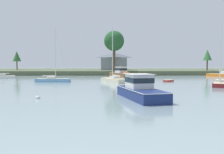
{
  "coord_description": "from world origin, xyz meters",
  "views": [
    {
      "loc": [
        2.87,
        -6.64,
        3.88
      ],
      "look_at": [
        4.0,
        38.86,
        1.42
      ],
      "focal_mm": 40.75,
      "sensor_mm": 36.0,
      "label": 1
    }
  ],
  "objects_px": {
    "sailboat_skyblue": "(53,81)",
    "sailboat_orange": "(223,76)",
    "dinghy_red": "(168,81)",
    "mooring_buoy_white": "(38,98)",
    "sailboat_cream": "(114,81)",
    "sailboat_white": "(1,78)",
    "cruiser_wood": "(122,74)",
    "cruiser_navy": "(138,92)",
    "sailboat_maroon": "(220,85)"
  },
  "relations": [
    {
      "from": "cruiser_wood",
      "to": "mooring_buoy_white",
      "type": "relative_size",
      "value": 17.68
    },
    {
      "from": "sailboat_white",
      "to": "sailboat_maroon",
      "type": "height_order",
      "value": "sailboat_maroon"
    },
    {
      "from": "dinghy_red",
      "to": "mooring_buoy_white",
      "type": "bearing_deg",
      "value": -128.88
    },
    {
      "from": "sailboat_orange",
      "to": "sailboat_cream",
      "type": "bearing_deg",
      "value": -147.38
    },
    {
      "from": "sailboat_maroon",
      "to": "cruiser_navy",
      "type": "bearing_deg",
      "value": -138.87
    },
    {
      "from": "cruiser_wood",
      "to": "mooring_buoy_white",
      "type": "height_order",
      "value": "cruiser_wood"
    },
    {
      "from": "sailboat_maroon",
      "to": "sailboat_orange",
      "type": "bearing_deg",
      "value": 63.95
    },
    {
      "from": "mooring_buoy_white",
      "to": "cruiser_wood",
      "type": "bearing_deg",
      "value": 74.85
    },
    {
      "from": "sailboat_skyblue",
      "to": "sailboat_white",
      "type": "relative_size",
      "value": 1.2
    },
    {
      "from": "sailboat_orange",
      "to": "sailboat_cream",
      "type": "distance_m",
      "value": 38.49
    },
    {
      "from": "cruiser_wood",
      "to": "sailboat_maroon",
      "type": "height_order",
      "value": "sailboat_maroon"
    },
    {
      "from": "cruiser_navy",
      "to": "cruiser_wood",
      "type": "distance_m",
      "value": 45.02
    },
    {
      "from": "sailboat_cream",
      "to": "cruiser_wood",
      "type": "bearing_deg",
      "value": 81.68
    },
    {
      "from": "sailboat_cream",
      "to": "sailboat_white",
      "type": "bearing_deg",
      "value": 154.63
    },
    {
      "from": "sailboat_white",
      "to": "cruiser_navy",
      "type": "bearing_deg",
      "value": -50.42
    },
    {
      "from": "sailboat_orange",
      "to": "cruiser_wood",
      "type": "distance_m",
      "value": 29.25
    },
    {
      "from": "sailboat_orange",
      "to": "sailboat_white",
      "type": "relative_size",
      "value": 1.3
    },
    {
      "from": "dinghy_red",
      "to": "mooring_buoy_white",
      "type": "xyz_separation_m",
      "value": [
        -20.92,
        -25.94,
        -0.04
      ]
    },
    {
      "from": "cruiser_navy",
      "to": "sailboat_skyblue",
      "type": "bearing_deg",
      "value": 120.88
    },
    {
      "from": "dinghy_red",
      "to": "sailboat_skyblue",
      "type": "bearing_deg",
      "value": -178.25
    },
    {
      "from": "sailboat_cream",
      "to": "cruiser_navy",
      "type": "xyz_separation_m",
      "value": [
        1.92,
        -23.24,
        0.35
      ]
    },
    {
      "from": "sailboat_maroon",
      "to": "sailboat_cream",
      "type": "bearing_deg",
      "value": 151.6
    },
    {
      "from": "sailboat_cream",
      "to": "mooring_buoy_white",
      "type": "relative_size",
      "value": 21.44
    },
    {
      "from": "sailboat_skyblue",
      "to": "cruiser_navy",
      "type": "distance_m",
      "value": 28.57
    },
    {
      "from": "sailboat_skyblue",
      "to": "dinghy_red",
      "type": "bearing_deg",
      "value": 1.75
    },
    {
      "from": "sailboat_white",
      "to": "sailboat_cream",
      "type": "xyz_separation_m",
      "value": [
        28.45,
        -13.49,
        0.03
      ]
    },
    {
      "from": "sailboat_maroon",
      "to": "sailboat_skyblue",
      "type": "bearing_deg",
      "value": 160.41
    },
    {
      "from": "sailboat_white",
      "to": "cruiser_navy",
      "type": "distance_m",
      "value": 47.66
    },
    {
      "from": "sailboat_white",
      "to": "sailboat_cream",
      "type": "bearing_deg",
      "value": -25.37
    },
    {
      "from": "sailboat_cream",
      "to": "cruiser_navy",
      "type": "bearing_deg",
      "value": -85.29
    },
    {
      "from": "cruiser_wood",
      "to": "sailboat_cream",
      "type": "bearing_deg",
      "value": -98.32
    },
    {
      "from": "dinghy_red",
      "to": "cruiser_wood",
      "type": "bearing_deg",
      "value": 113.42
    },
    {
      "from": "sailboat_cream",
      "to": "cruiser_navy",
      "type": "height_order",
      "value": "sailboat_cream"
    },
    {
      "from": "dinghy_red",
      "to": "sailboat_cream",
      "type": "xyz_separation_m",
      "value": [
        -11.74,
        -2.03,
        0.11
      ]
    },
    {
      "from": "dinghy_red",
      "to": "sailboat_maroon",
      "type": "bearing_deg",
      "value": -63.03
    },
    {
      "from": "sailboat_orange",
      "to": "cruiser_wood",
      "type": "relative_size",
      "value": 1.26
    },
    {
      "from": "sailboat_cream",
      "to": "cruiser_navy",
      "type": "distance_m",
      "value": 23.32
    },
    {
      "from": "sailboat_orange",
      "to": "cruiser_navy",
      "type": "bearing_deg",
      "value": -124.74
    },
    {
      "from": "dinghy_red",
      "to": "mooring_buoy_white",
      "type": "height_order",
      "value": "mooring_buoy_white"
    },
    {
      "from": "sailboat_cream",
      "to": "sailboat_skyblue",
      "type": "bearing_deg",
      "value": 174.27
    },
    {
      "from": "sailboat_skyblue",
      "to": "sailboat_cream",
      "type": "distance_m",
      "value": 12.81
    },
    {
      "from": "sailboat_cream",
      "to": "sailboat_maroon",
      "type": "bearing_deg",
      "value": -28.4
    },
    {
      "from": "sailboat_white",
      "to": "mooring_buoy_white",
      "type": "distance_m",
      "value": 42.08
    },
    {
      "from": "sailboat_white",
      "to": "cruiser_wood",
      "type": "height_order",
      "value": "sailboat_white"
    },
    {
      "from": "cruiser_navy",
      "to": "sailboat_maroon",
      "type": "bearing_deg",
      "value": 41.13
    },
    {
      "from": "sailboat_skyblue",
      "to": "sailboat_cream",
      "type": "relative_size",
      "value": 0.96
    },
    {
      "from": "sailboat_skyblue",
      "to": "sailboat_orange",
      "type": "distance_m",
      "value": 49.18
    },
    {
      "from": "sailboat_orange",
      "to": "sailboat_skyblue",
      "type": "bearing_deg",
      "value": -156.68
    },
    {
      "from": "sailboat_cream",
      "to": "cruiser_wood",
      "type": "xyz_separation_m",
      "value": [
        3.18,
        21.77,
        0.39
      ]
    },
    {
      "from": "sailboat_white",
      "to": "cruiser_navy",
      "type": "xyz_separation_m",
      "value": [
        30.37,
        -36.73,
        0.38
      ]
    }
  ]
}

